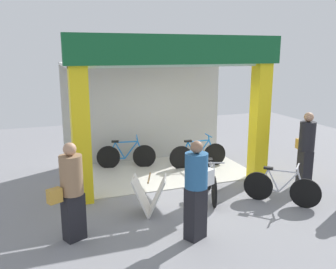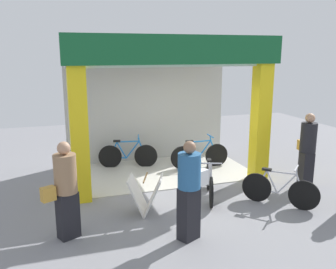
{
  "view_description": "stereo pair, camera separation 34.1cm",
  "coord_description": "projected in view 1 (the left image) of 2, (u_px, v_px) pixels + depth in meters",
  "views": [
    {
      "loc": [
        -2.93,
        -7.38,
        3.09
      ],
      "look_at": [
        0.0,
        0.64,
        1.15
      ],
      "focal_mm": 39.12,
      "sensor_mm": 36.0,
      "label": 1
    },
    {
      "loc": [
        -2.61,
        -7.49,
        3.09
      ],
      "look_at": [
        0.0,
        0.64,
        1.15
      ],
      "focal_mm": 39.12,
      "sensor_mm": 36.0,
      "label": 2
    }
  ],
  "objects": [
    {
      "name": "pedestrian_1",
      "position": [
        72.0,
        190.0,
        5.98
      ],
      "size": [
        0.66,
        0.49,
        1.68
      ],
      "color": "black",
      "rests_on": "ground"
    },
    {
      "name": "bicycle_inside_1",
      "position": [
        126.0,
        155.0,
        9.87
      ],
      "size": [
        1.56,
        0.5,
        0.88
      ],
      "color": "black",
      "rests_on": "ground"
    },
    {
      "name": "bicycle_parked_0",
      "position": [
        211.0,
        182.0,
        7.88
      ],
      "size": [
        0.61,
        1.53,
        0.89
      ],
      "color": "black",
      "rests_on": "ground"
    },
    {
      "name": "pedestrian_3",
      "position": [
        306.0,
        148.0,
        8.42
      ],
      "size": [
        0.42,
        0.63,
        1.75
      ],
      "color": "black",
      "rests_on": "ground"
    },
    {
      "name": "pedestrian_2",
      "position": [
        196.0,
        188.0,
        6.02
      ],
      "size": [
        0.66,
        0.51,
        1.7
      ],
      "color": "black",
      "rests_on": "ground"
    },
    {
      "name": "sandwich_board_sign",
      "position": [
        149.0,
        195.0,
        7.09
      ],
      "size": [
        0.82,
        0.77,
        0.75
      ],
      "color": "silver",
      "rests_on": "ground"
    },
    {
      "name": "ground_plane",
      "position": [
        178.0,
        189.0,
        8.43
      ],
      "size": [
        17.18,
        17.18,
        0.0
      ],
      "primitive_type": "plane",
      "color": "gray",
      "rests_on": "ground"
    },
    {
      "name": "bicycle_inside_0",
      "position": [
        198.0,
        155.0,
        9.93
      ],
      "size": [
        1.61,
        0.44,
        0.89
      ],
      "color": "black",
      "rests_on": "ground"
    },
    {
      "name": "bicycle_parked_1",
      "position": [
        281.0,
        188.0,
        7.54
      ],
      "size": [
        1.12,
        1.14,
        0.86
      ],
      "color": "black",
      "rests_on": "ground"
    },
    {
      "name": "shop_facade",
      "position": [
        159.0,
        102.0,
        9.25
      ],
      "size": [
        4.79,
        2.88,
        3.44
      ],
      "color": "beige",
      "rests_on": "ground"
    }
  ]
}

